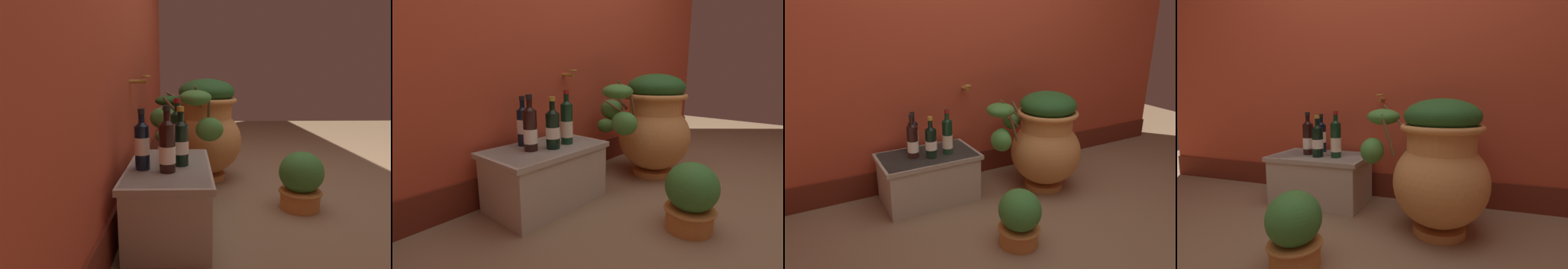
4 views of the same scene
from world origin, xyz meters
The scene contains 9 objects.
ground_plane centered at (0.00, 0.00, 0.00)m, with size 7.00×7.00×0.00m, color #896B4C.
back_wall centered at (0.00, 1.20, 1.29)m, with size 4.40×0.33×2.60m.
terracotta_urn centered at (0.42, 0.62, 0.40)m, with size 0.75×0.69×0.77m.
stone_ledge centered at (-0.45, 0.85, 0.19)m, with size 0.71×0.42×0.36m.
wine_bottle_left centered at (-0.31, 0.81, 0.49)m, with size 0.07×0.07×0.33m.
wine_bottle_middle centered at (-0.51, 0.97, 0.49)m, with size 0.07×0.07×0.30m.
wine_bottle_right centered at (-0.44, 0.79, 0.48)m, with size 0.08×0.08×0.30m.
wine_bottle_back centered at (-0.55, 0.85, 0.49)m, with size 0.08×0.08×0.32m.
potted_shrub centered at (-0.17, 0.07, 0.18)m, with size 0.26×0.27×0.36m.
Camera 3 is at (-1.26, -1.47, 1.34)m, focal length 33.11 mm.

